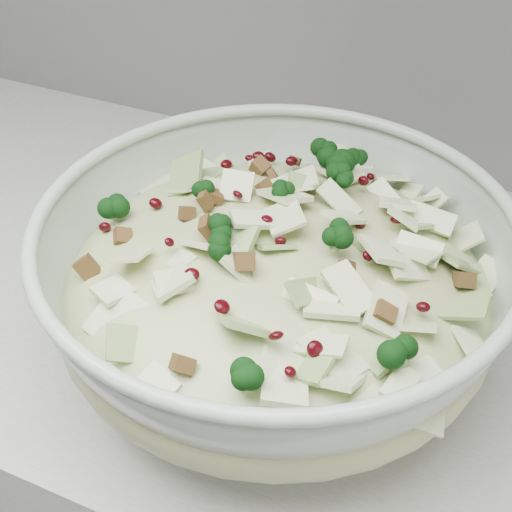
{
  "coord_description": "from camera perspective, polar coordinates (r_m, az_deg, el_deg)",
  "views": [
    {
      "loc": [
        0.62,
        1.18,
        1.39
      ],
      "look_at": [
        0.43,
        1.6,
        1.02
      ],
      "focal_mm": 50.0,
      "sensor_mm": 36.0,
      "label": 1
    }
  ],
  "objects": [
    {
      "name": "salad",
      "position": [
        0.59,
        1.62,
        -0.86
      ],
      "size": [
        0.45,
        0.45,
        0.16
      ],
      "rotation": [
        0.0,
        0.0,
        -0.27
      ],
      "color": "#C2C587",
      "rests_on": "mixing_bowl"
    },
    {
      "name": "counter",
      "position": [
        1.24,
        -16.98,
        -12.53
      ],
      "size": [
        3.6,
        0.6,
        0.9
      ],
      "primitive_type": "cube",
      "color": "silver",
      "rests_on": "floor"
    },
    {
      "name": "mixing_bowl",
      "position": [
        0.61,
        1.58,
        -2.72
      ],
      "size": [
        0.49,
        0.49,
        0.16
      ],
      "rotation": [
        0.0,
        0.0,
        -0.29
      ],
      "color": "#A8B9AA",
      "rests_on": "counter"
    }
  ]
}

